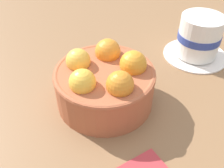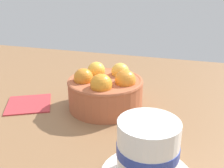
# 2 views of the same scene
# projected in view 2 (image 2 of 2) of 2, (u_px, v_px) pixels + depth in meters

# --- Properties ---
(ground_plane) EXTENTS (1.52, 0.89, 0.03)m
(ground_plane) POSITION_uv_depth(u_px,v_px,m) (106.00, 113.00, 0.60)
(ground_plane) COLOR brown
(terracotta_bowl) EXTENTS (0.17, 0.17, 0.09)m
(terracotta_bowl) POSITION_uv_depth(u_px,v_px,m) (105.00, 90.00, 0.58)
(terracotta_bowl) COLOR #AD5938
(terracotta_bowl) RESTS_ON ground_plane
(coffee_cup) EXTENTS (0.14, 0.14, 0.09)m
(coffee_cup) POSITION_uv_depth(u_px,v_px,m) (148.00, 152.00, 0.37)
(coffee_cup) COLOR white
(coffee_cup) RESTS_ON ground_plane
(folded_napkin) EXTENTS (0.13, 0.13, 0.01)m
(folded_napkin) POSITION_uv_depth(u_px,v_px,m) (29.00, 103.00, 0.61)
(folded_napkin) COLOR #B23338
(folded_napkin) RESTS_ON ground_plane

